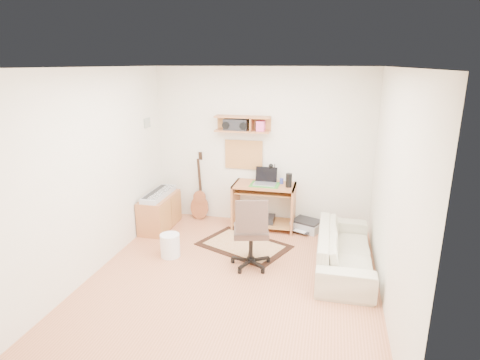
% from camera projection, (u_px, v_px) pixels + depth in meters
% --- Properties ---
extents(floor, '(3.60, 4.00, 0.01)m').
position_uv_depth(floor, '(233.00, 278.00, 5.10)').
color(floor, '#CB7E54').
rests_on(floor, ground).
extents(ceiling, '(3.60, 4.00, 0.01)m').
position_uv_depth(ceiling, '(232.00, 67.00, 4.37)').
color(ceiling, white).
rests_on(ceiling, ground).
extents(back_wall, '(3.60, 0.01, 2.60)m').
position_uv_depth(back_wall, '(262.00, 147.00, 6.61)').
color(back_wall, silver).
rests_on(back_wall, ground).
extents(left_wall, '(0.01, 4.00, 2.60)m').
position_uv_depth(left_wall, '(96.00, 172.00, 5.13)').
color(left_wall, silver).
rests_on(left_wall, ground).
extents(right_wall, '(0.01, 4.00, 2.60)m').
position_uv_depth(right_wall, '(393.00, 191.00, 4.35)').
color(right_wall, silver).
rests_on(right_wall, ground).
extents(wall_shelf, '(0.90, 0.25, 0.26)m').
position_uv_depth(wall_shelf, '(242.00, 124.00, 6.44)').
color(wall_shelf, '#B56E3F').
rests_on(wall_shelf, back_wall).
extents(cork_board, '(0.64, 0.03, 0.49)m').
position_uv_depth(cork_board, '(244.00, 155.00, 6.69)').
color(cork_board, '#A58352').
rests_on(cork_board, back_wall).
extents(wall_photo, '(0.02, 0.20, 0.15)m').
position_uv_depth(wall_photo, '(147.00, 123.00, 6.41)').
color(wall_photo, '#4C8CBF').
rests_on(wall_photo, left_wall).
extents(desk, '(1.00, 0.55, 0.75)m').
position_uv_depth(desk, '(264.00, 206.00, 6.59)').
color(desk, '#B56E3F').
rests_on(desk, floor).
extents(laptop, '(0.36, 0.36, 0.27)m').
position_uv_depth(laptop, '(265.00, 177.00, 6.42)').
color(laptop, silver).
rests_on(laptop, desk).
extents(speaker, '(0.10, 0.10, 0.22)m').
position_uv_depth(speaker, '(289.00, 180.00, 6.32)').
color(speaker, black).
rests_on(speaker, desk).
extents(desk_lamp, '(0.11, 0.11, 0.33)m').
position_uv_depth(desk_lamp, '(275.00, 173.00, 6.54)').
color(desk_lamp, black).
rests_on(desk_lamp, desk).
extents(pencil_cup, '(0.06, 0.06, 0.09)m').
position_uv_depth(pencil_cup, '(282.00, 181.00, 6.51)').
color(pencil_cup, '#323D98').
rests_on(pencil_cup, desk).
extents(boombox, '(0.39, 0.18, 0.20)m').
position_uv_depth(boombox, '(236.00, 125.00, 6.47)').
color(boombox, black).
rests_on(boombox, wall_shelf).
extents(rug, '(1.50, 1.28, 0.02)m').
position_uv_depth(rug, '(244.00, 245.00, 6.01)').
color(rug, beige).
rests_on(rug, floor).
extents(task_chair, '(0.62, 0.62, 1.01)m').
position_uv_depth(task_chair, '(251.00, 231.00, 5.28)').
color(task_chair, '#3D2D24').
rests_on(task_chair, floor).
extents(cabinet, '(0.40, 0.90, 0.55)m').
position_uv_depth(cabinet, '(160.00, 212.00, 6.60)').
color(cabinet, '#B56E3F').
rests_on(cabinet, floor).
extents(music_keyboard, '(0.27, 0.86, 0.08)m').
position_uv_depth(music_keyboard, '(159.00, 194.00, 6.51)').
color(music_keyboard, '#B2B5BA').
rests_on(music_keyboard, cabinet).
extents(guitar, '(0.33, 0.22, 1.19)m').
position_uv_depth(guitar, '(199.00, 186.00, 6.90)').
color(guitar, '#96502E').
rests_on(guitar, floor).
extents(waste_basket, '(0.34, 0.34, 0.33)m').
position_uv_depth(waste_basket, '(170.00, 245.00, 5.64)').
color(waste_basket, white).
rests_on(waste_basket, floor).
extents(printer, '(0.54, 0.49, 0.17)m').
position_uv_depth(printer, '(307.00, 225.00, 6.55)').
color(printer, '#A5A8AA').
rests_on(printer, floor).
extents(sofa, '(0.52, 1.78, 0.70)m').
position_uv_depth(sofa, '(345.00, 243.00, 5.28)').
color(sofa, '#BBB294').
rests_on(sofa, floor).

